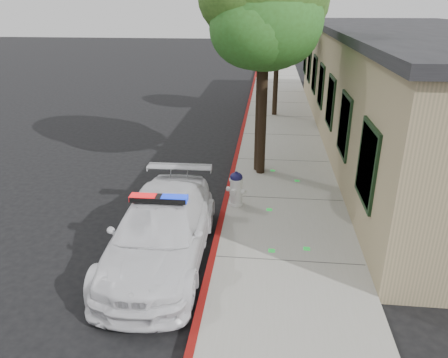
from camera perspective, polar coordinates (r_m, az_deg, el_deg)
ground at (r=8.99m, az=-1.95°, el=-11.17°), size 120.00×120.00×0.00m
sidewalk at (r=11.51m, az=8.05°, el=-2.91°), size 3.20×60.00×0.15m
red_curb at (r=11.54m, az=0.39°, el=-2.57°), size 0.14×60.00×0.16m
clapboard_building at (r=17.56m, az=25.12°, el=11.18°), size 7.30×20.89×4.24m
police_car at (r=8.82m, az=-8.55°, el=-6.94°), size 1.98×4.71×1.48m
fire_hydrant at (r=10.83m, az=1.64°, el=-1.27°), size 0.53×0.46×0.92m
street_tree_near at (r=12.23m, az=5.72°, el=19.96°), size 3.14×3.26×5.76m
street_tree_far at (r=19.70m, az=7.44°, el=19.13°), size 2.70×2.62×4.90m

